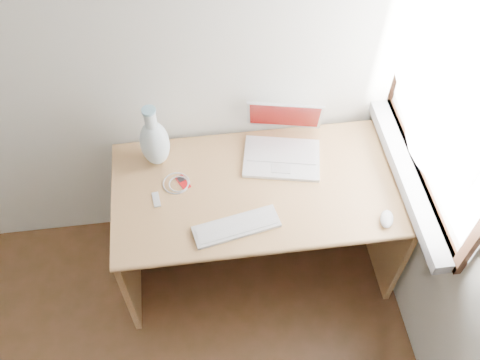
{
  "coord_description": "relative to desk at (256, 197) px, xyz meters",
  "views": [
    {
      "loc": [
        0.75,
        -0.06,
        2.69
      ],
      "look_at": [
        0.93,
        1.35,
        0.82
      ],
      "focal_mm": 40.0,
      "sensor_mm": 36.0,
      "label": 1
    }
  ],
  "objects": [
    {
      "name": "remote",
      "position": [
        -0.48,
        -0.1,
        0.21
      ],
      "size": [
        0.04,
        0.08,
        0.01
      ],
      "primitive_type": "cube",
      "rotation": [
        0.0,
        0.0,
        0.13
      ],
      "color": "silver",
      "rests_on": "desk"
    },
    {
      "name": "laptop",
      "position": [
        0.13,
        0.11,
        0.26
      ],
      "size": [
        0.4,
        0.37,
        0.24
      ],
      "rotation": [
        0.0,
        0.0,
        -0.21
      ],
      "color": "white",
      "rests_on": "desk"
    },
    {
      "name": "cable_coil",
      "position": [
        -0.38,
        -0.02,
        0.21
      ],
      "size": [
        0.16,
        0.16,
        0.01
      ],
      "primitive_type": "torus",
      "rotation": [
        0.0,
        0.0,
        0.3
      ],
      "color": "silver",
      "rests_on": "desk"
    },
    {
      "name": "desk",
      "position": [
        0.0,
        0.0,
        0.0
      ],
      "size": [
        1.36,
        0.68,
        0.72
      ],
      "color": "tan",
      "rests_on": "floor"
    },
    {
      "name": "external_keyboard",
      "position": [
        -0.13,
        -0.29,
        0.21
      ],
      "size": [
        0.39,
        0.18,
        0.02
      ],
      "rotation": [
        0.0,
        0.0,
        0.19
      ],
      "color": "silver",
      "rests_on": "desk"
    },
    {
      "name": "mouse",
      "position": [
        0.52,
        -0.34,
        0.22
      ],
      "size": [
        0.09,
        0.11,
        0.03
      ],
      "primitive_type": "ellipsoid",
      "rotation": [
        0.0,
        0.0,
        -0.38
      ],
      "color": "white",
      "rests_on": "desk"
    },
    {
      "name": "vase",
      "position": [
        -0.46,
        0.13,
        0.35
      ],
      "size": [
        0.14,
        0.14,
        0.35
      ],
      "color": "white",
      "rests_on": "desk"
    },
    {
      "name": "window",
      "position": [
        0.69,
        -0.16,
        0.77
      ],
      "size": [
        0.11,
        0.99,
        1.1
      ],
      "color": "white",
      "rests_on": "right_wall"
    },
    {
      "name": "ipod",
      "position": [
        -0.35,
        -0.02,
        0.21
      ],
      "size": [
        0.07,
        0.09,
        0.01
      ],
      "rotation": [
        0.0,
        0.0,
        0.46
      ],
      "color": "red",
      "rests_on": "desk"
    }
  ]
}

